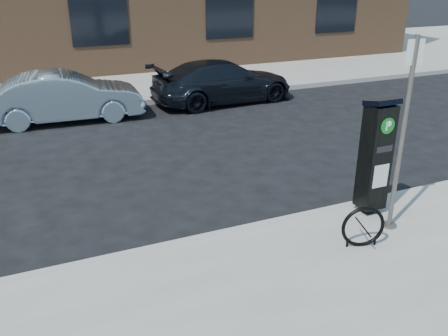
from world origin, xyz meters
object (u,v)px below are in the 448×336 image
sign_pole (402,139)px  car_silver (65,97)px  car_dark (223,81)px  bike_rack (363,227)px  parking_kiosk (375,155)px

sign_pole → car_silver: bearing=123.5°
sign_pole → car_dark: size_ratio=0.64×
sign_pole → bike_rack: sign_pole is taller
bike_rack → car_silver: size_ratio=0.16×
parking_kiosk → sign_pole: sign_pole is taller
parking_kiosk → car_silver: size_ratio=0.47×
bike_rack → car_dark: (1.57, 8.55, 0.18)m
sign_pole → car_silver: (-3.76, 8.12, -0.89)m
sign_pole → bike_rack: 1.35m
sign_pole → car_dark: bearing=92.9°
parking_kiosk → car_dark: size_ratio=0.43×
parking_kiosk → car_silver: (-3.79, 7.61, -0.46)m
car_silver → car_dark: car_silver is taller
parking_kiosk → bike_rack: (-0.78, -0.79, -0.66)m
car_dark → sign_pole: bearing=170.2°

